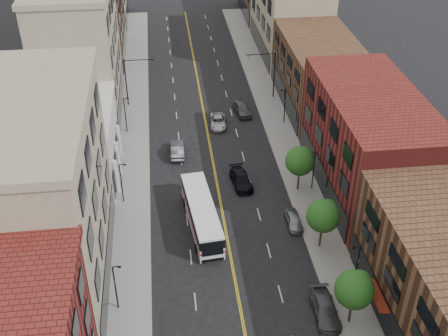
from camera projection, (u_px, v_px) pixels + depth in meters
name	position (u px, v px, depth m)	size (l,w,h in m)	color
sidewalk_left	(134.00, 150.00, 73.29)	(4.00, 110.00, 0.15)	gray
sidewalk_right	(284.00, 141.00, 75.25)	(4.00, 110.00, 0.15)	gray
bldg_l_tanoffice	(41.00, 201.00, 49.50)	(10.00, 22.00, 18.00)	gray
bldg_l_white	(72.00, 144.00, 67.12)	(10.00, 14.00, 8.00)	silver
bldg_l_far_a	(79.00, 50.00, 78.33)	(10.00, 20.00, 18.00)	gray
bldg_l_far_b	(91.00, 14.00, 95.65)	(10.00, 20.00, 15.00)	brown
bldg_r_mid	(368.00, 142.00, 63.56)	(10.00, 22.00, 12.00)	maroon
bldg_r_far_a	(319.00, 74.00, 81.42)	(10.00, 20.00, 10.00)	brown
bldg_r_far_b	(289.00, 13.00, 97.61)	(10.00, 22.00, 14.00)	gray
tree_r_1	(355.00, 288.00, 47.45)	(3.40, 3.40, 5.59)	black
tree_r_2	(324.00, 215.00, 55.68)	(3.40, 3.40, 5.59)	black
tree_r_3	(301.00, 160.00, 63.92)	(3.40, 3.40, 5.59)	black
lamp_l_1	(116.00, 285.00, 49.34)	(0.81, 0.55, 5.05)	black
lamp_l_2	(122.00, 181.00, 62.52)	(0.81, 0.55, 5.05)	black
lamp_l_3	(125.00, 113.00, 75.70)	(0.81, 0.55, 5.05)	black
lamp_r_1	(357.00, 265.00, 51.48)	(0.81, 0.55, 5.05)	black
lamp_r_2	(313.00, 168.00, 64.66)	(0.81, 0.55, 5.05)	black
lamp_r_3	(285.00, 104.00, 77.84)	(0.81, 0.55, 5.05)	black
signal_mast_left	(131.00, 77.00, 81.42)	(4.49, 0.18, 7.20)	black
signal_mast_right	(270.00, 70.00, 83.43)	(4.49, 0.18, 7.20)	black
city_bus	(202.00, 213.00, 59.64)	(3.73, 12.01, 3.04)	white
car_parked_mid	(325.00, 310.00, 49.91)	(2.07, 5.08, 1.47)	#4C4B51
car_parked_far	(294.00, 220.00, 60.45)	(1.53, 3.81, 1.30)	gray
car_lane_behind	(177.00, 149.00, 72.12)	(1.67, 4.79, 1.58)	#48484D
car_lane_a	(241.00, 180.00, 66.63)	(2.04, 5.02, 1.46)	black
car_lane_b	(218.00, 122.00, 78.50)	(2.16, 4.69, 1.30)	#BABDC2
car_lane_c	(242.00, 108.00, 81.36)	(1.94, 4.82, 1.64)	#4B4A4F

